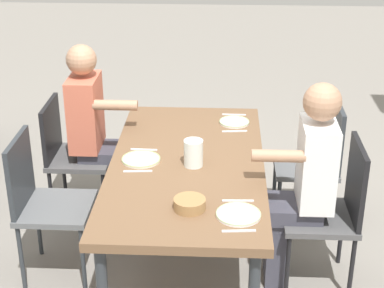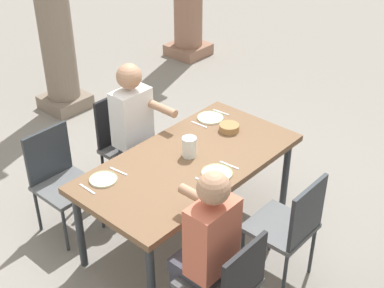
{
  "view_description": "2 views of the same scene",
  "coord_description": "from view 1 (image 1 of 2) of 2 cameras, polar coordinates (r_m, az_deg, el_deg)",
  "views": [
    {
      "loc": [
        3.41,
        0.21,
        2.46
      ],
      "look_at": [
        -0.09,
        0.03,
        0.84
      ],
      "focal_mm": 58.74,
      "sensor_mm": 36.0,
      "label": 1
    },
    {
      "loc": [
        -2.61,
        -2.34,
        3.09
      ],
      "look_at": [
        0.07,
        0.03,
        0.86
      ],
      "focal_mm": 50.3,
      "sensor_mm": 36.0,
      "label": 2
    }
  ],
  "objects": [
    {
      "name": "spoon_0",
      "position": [
        4.25,
        3.88,
        1.17
      ],
      "size": [
        0.03,
        0.17,
        0.01
      ],
      "primitive_type": "cube",
      "rotation": [
        0.0,
        0.0,
        0.11
      ],
      "color": "silver",
      "rests_on": "dining_table"
    },
    {
      "name": "diner_woman_green",
      "position": [
        4.49,
        -8.78,
        1.42
      ],
      "size": [
        0.35,
        0.49,
        1.31
      ],
      "color": "#3F3F4C",
      "rests_on": "ground"
    },
    {
      "name": "fork_2",
      "position": [
        3.4,
        4.19,
        -5.16
      ],
      "size": [
        0.02,
        0.17,
        0.01
      ],
      "primitive_type": "cube",
      "rotation": [
        0.0,
        0.0,
        0.04
      ],
      "color": "silver",
      "rests_on": "dining_table"
    },
    {
      "name": "fork_0",
      "position": [
        4.52,
        3.84,
        2.68
      ],
      "size": [
        0.02,
        0.17,
        0.01
      ],
      "primitive_type": "cube",
      "rotation": [
        0.0,
        0.0,
        -0.02
      ],
      "color": "silver",
      "rests_on": "dining_table"
    },
    {
      "name": "plate_2",
      "position": [
        3.27,
        4.24,
        -6.38
      ],
      "size": [
        0.23,
        0.23,
        0.02
      ],
      "color": "white",
      "rests_on": "dining_table"
    },
    {
      "name": "fork_1",
      "position": [
        3.98,
        -4.38,
        -0.51
      ],
      "size": [
        0.02,
        0.17,
        0.01
      ],
      "primitive_type": "cube",
      "rotation": [
        0.0,
        0.0,
        -0.03
      ],
      "color": "silver",
      "rests_on": "dining_table"
    },
    {
      "name": "dining_table",
      "position": [
        3.85,
        -0.46,
        -2.53
      ],
      "size": [
        1.82,
        0.93,
        0.76
      ],
      "color": "brown",
      "rests_on": "ground"
    },
    {
      "name": "chair_west_south",
      "position": [
        4.61,
        -11.03,
        -0.58
      ],
      "size": [
        0.44,
        0.44,
        0.89
      ],
      "color": "#4F4F50",
      "rests_on": "ground"
    },
    {
      "name": "bread_basket",
      "position": [
        3.31,
        -0.22,
        -5.47
      ],
      "size": [
        0.17,
        0.17,
        0.06
      ],
      "primitive_type": "cylinder",
      "color": "#9E7547",
      "rests_on": "dining_table"
    },
    {
      "name": "plate_1",
      "position": [
        3.85,
        -4.65,
        -1.38
      ],
      "size": [
        0.24,
        0.24,
        0.02
      ],
      "color": "silver",
      "rests_on": "dining_table"
    },
    {
      "name": "water_pitcher",
      "position": [
        3.75,
        0.13,
        -0.95
      ],
      "size": [
        0.12,
        0.12,
        0.16
      ],
      "color": "white",
      "rests_on": "dining_table"
    },
    {
      "name": "ground_plane",
      "position": [
        4.21,
        -0.42,
        -10.98
      ],
      "size": [
        16.0,
        16.0,
        0.0
      ],
      "primitive_type": "plane",
      "color": "gray"
    },
    {
      "name": "chair_mid_north",
      "position": [
        3.89,
        12.75,
        -5.53
      ],
      "size": [
        0.44,
        0.44,
        0.94
      ],
      "color": "#4F4F50",
      "rests_on": "ground"
    },
    {
      "name": "chair_west_north",
      "position": [
        4.53,
        11.33,
        -1.13
      ],
      "size": [
        0.44,
        0.44,
        0.91
      ],
      "color": "#5B5E61",
      "rests_on": "ground"
    },
    {
      "name": "diner_man_white",
      "position": [
        3.78,
        10.2,
        -3.24
      ],
      "size": [
        0.35,
        0.5,
        1.31
      ],
      "color": "#3F3F4C",
      "rests_on": "ground"
    },
    {
      "name": "spoon_2",
      "position": [
        3.15,
        4.28,
        -7.88
      ],
      "size": [
        0.03,
        0.17,
        0.01
      ],
      "primitive_type": "cube",
      "rotation": [
        0.0,
        0.0,
        0.09
      ],
      "color": "silver",
      "rests_on": "dining_table"
    },
    {
      "name": "chair_mid_south",
      "position": [
        3.98,
        -13.47,
        -4.76
      ],
      "size": [
        0.44,
        0.44,
        0.94
      ],
      "color": "#5B5E61",
      "rests_on": "ground"
    },
    {
      "name": "plate_0",
      "position": [
        4.38,
        3.86,
        2.02
      ],
      "size": [
        0.21,
        0.21,
        0.02
      ],
      "color": "white",
      "rests_on": "dining_table"
    },
    {
      "name": "spoon_1",
      "position": [
        3.72,
        -4.94,
        -2.48
      ],
      "size": [
        0.03,
        0.17,
        0.01
      ],
      "primitive_type": "cube",
      "rotation": [
        0.0,
        0.0,
        0.09
      ],
      "color": "silver",
      "rests_on": "dining_table"
    }
  ]
}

